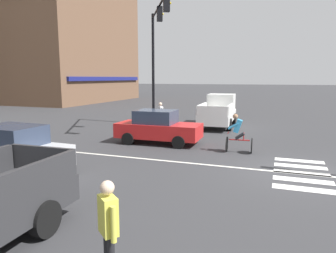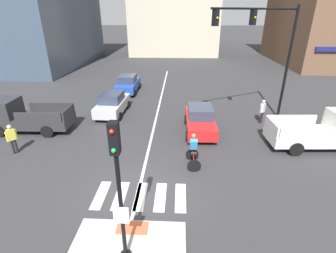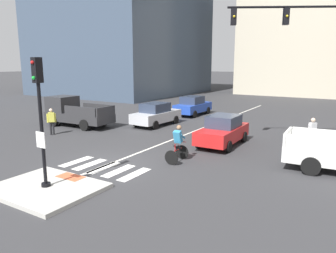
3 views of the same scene
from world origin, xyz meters
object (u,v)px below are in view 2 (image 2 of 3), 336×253
car_blue_westbound_distant (128,84)px  car_red_eastbound_mid (200,120)px  pickup_truck_charcoal_cross_left (22,116)px  car_silver_westbound_far (112,103)px  signal_pole (119,185)px  pickup_truck_white_cross_right (325,131)px  pedestrian_waiting_far_side (263,110)px  traffic_light_mast (269,45)px  pedestrian_at_curb_left (12,137)px  cyclist (193,150)px

car_blue_westbound_distant → car_red_eastbound_mid: 10.45m
pickup_truck_charcoal_cross_left → car_silver_westbound_far: bearing=33.0°
car_silver_westbound_far → signal_pole: bearing=-74.3°
car_silver_westbound_far → pickup_truck_charcoal_cross_left: 5.87m
pickup_truck_charcoal_cross_left → pickup_truck_white_cross_right: size_ratio=0.99×
pickup_truck_white_cross_right → pedestrian_waiting_far_side: bearing=126.5°
car_silver_westbound_far → traffic_light_mast: bearing=-5.8°
signal_pole → car_red_eastbound_mid: bearing=73.1°
car_silver_westbound_far → pedestrian_waiting_far_side: (10.58, -1.23, 0.17)m
car_red_eastbound_mid → pickup_truck_charcoal_cross_left: 11.21m
signal_pole → pedestrian_waiting_far_side: signal_pole is taller
pickup_truck_charcoal_cross_left → pedestrian_at_curb_left: size_ratio=3.08×
pickup_truck_charcoal_cross_left → car_blue_westbound_distant: bearing=60.5°
signal_pole → pickup_truck_white_cross_right: signal_pole is taller
signal_pole → pickup_truck_charcoal_cross_left: signal_pole is taller
car_silver_westbound_far → cyclist: bearing=-49.8°
car_blue_westbound_distant → cyclist: bearing=-65.5°
car_red_eastbound_mid → pickup_truck_white_cross_right: 6.95m
traffic_light_mast → car_red_eastbound_mid: traffic_light_mast is taller
pedestrian_at_curb_left → pickup_truck_charcoal_cross_left: bearing=111.1°
pickup_truck_charcoal_cross_left → pedestrian_at_curb_left: 3.03m
pedestrian_at_curb_left → signal_pole: bearing=-40.2°
traffic_light_mast → pedestrian_waiting_far_side: (0.18, -0.17, -4.18)m
car_blue_westbound_distant → pickup_truck_white_cross_right: (12.94, -10.13, 0.17)m
signal_pole → pedestrian_at_curb_left: (-7.25, 6.13, -1.87)m
car_red_eastbound_mid → pedestrian_at_curb_left: pedestrian_at_curb_left is taller
signal_pole → car_silver_westbound_far: (-3.42, 12.16, -2.04)m
traffic_light_mast → pickup_truck_white_cross_right: bearing=-52.9°
traffic_light_mast → pickup_truck_white_cross_right: traffic_light_mast is taller
cyclist → pedestrian_at_curb_left: (-9.52, 0.71, 0.11)m
pickup_truck_charcoal_cross_left → cyclist: size_ratio=3.07×
cyclist → pedestrian_waiting_far_side: (4.89, 5.51, 0.11)m
pedestrian_waiting_far_side → pedestrian_at_curb_left: bearing=-161.6°
pickup_truck_white_cross_right → pedestrian_waiting_far_side: pickup_truck_white_cross_right is taller
pedestrian_waiting_far_side → car_red_eastbound_mid: bearing=-160.1°
pickup_truck_charcoal_cross_left → cyclist: pickup_truck_charcoal_cross_left is taller
signal_pole → traffic_light_mast: traffic_light_mast is taller
signal_pole → pedestrian_waiting_far_side: size_ratio=2.69×
signal_pole → traffic_light_mast: size_ratio=0.61×
signal_pole → cyclist: 6.20m
car_blue_westbound_distant → car_silver_westbound_far: (-0.07, -5.62, 0.00)m
car_red_eastbound_mid → cyclist: bearing=-98.4°
car_silver_westbound_far → cyclist: size_ratio=2.48×
traffic_light_mast → pedestrian_at_curb_left: (-14.23, -4.96, -4.18)m
car_blue_westbound_distant → pedestrian_at_curb_left: pedestrian_at_curb_left is taller
car_red_eastbound_mid → cyclist: cyclist is taller
pickup_truck_white_cross_right → pedestrian_waiting_far_side: size_ratio=3.11×
car_silver_westbound_far → pickup_truck_charcoal_cross_left: pickup_truck_charcoal_cross_left is taller
car_silver_westbound_far → car_blue_westbound_distant: bearing=89.3°
car_blue_westbound_distant → pedestrian_waiting_far_side: size_ratio=2.47×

